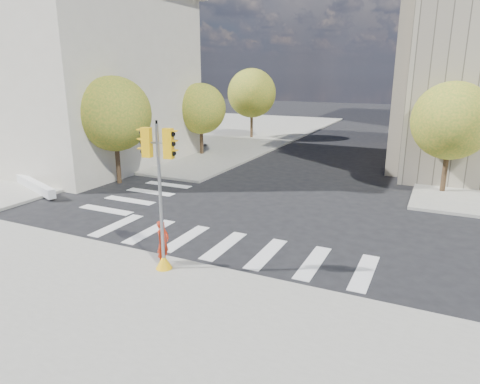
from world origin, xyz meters
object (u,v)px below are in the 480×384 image
(photographer, at_px, (163,243))
(lamp_far, at_px, (458,95))
(planter_wall, at_px, (32,184))
(lamp_near, at_px, (462,106))
(traffic_signal, at_px, (161,208))

(photographer, bearing_deg, lamp_far, -17.75)
(photographer, relative_size, planter_wall, 0.26)
(lamp_near, bearing_deg, planter_wall, -148.05)
(lamp_far, height_order, planter_wall, lamp_far)
(lamp_near, height_order, lamp_far, same)
(lamp_far, xyz_separation_m, planter_wall, (-21.77, -27.57, -4.18))
(lamp_far, relative_size, photographer, 5.18)
(photographer, distance_m, planter_wall, 13.62)
(traffic_signal, distance_m, photographer, 1.42)
(lamp_far, relative_size, traffic_signal, 1.62)
(traffic_signal, bearing_deg, planter_wall, 149.81)
(lamp_near, height_order, planter_wall, lamp_near)
(lamp_near, height_order, traffic_signal, lamp_near)
(traffic_signal, bearing_deg, lamp_near, 57.16)
(lamp_far, bearing_deg, photographer, -105.63)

